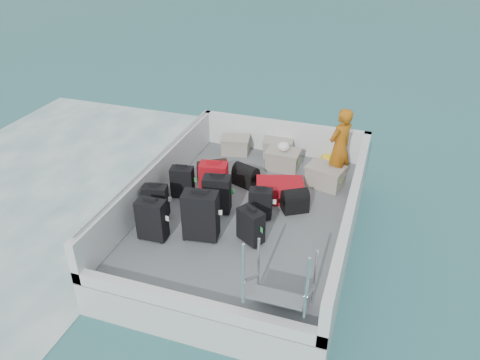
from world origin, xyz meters
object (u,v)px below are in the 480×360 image
at_px(crate_0, 235,146).
at_px(crate_3, 325,177).
at_px(suitcase_0, 152,220).
at_px(suitcase_5, 214,181).
at_px(suitcase_6, 251,226).
at_px(suitcase_3, 201,216).
at_px(suitcase_8, 280,190).
at_px(passenger, 340,147).
at_px(crate_2, 283,160).
at_px(suitcase_2, 182,182).
at_px(suitcase_1, 156,202).
at_px(crate_1, 278,149).
at_px(suitcase_4, 217,195).
at_px(suitcase_7, 261,204).

xyz_separation_m(crate_0, crate_3, (2.05, -0.75, 0.03)).
bearing_deg(suitcase_0, suitcase_5, 70.47).
bearing_deg(suitcase_6, suitcase_3, -136.95).
bearing_deg(crate_0, suitcase_8, -46.87).
distance_m(crate_0, passenger, 2.38).
relative_size(suitcase_6, crate_2, 0.93).
relative_size(suitcase_3, crate_2, 1.32).
xyz_separation_m(suitcase_2, passenger, (2.58, 1.37, 0.47)).
bearing_deg(suitcase_5, crate_2, 47.33).
height_order(suitcase_1, suitcase_3, suitcase_3).
bearing_deg(suitcase_3, suitcase_2, 118.54).
xyz_separation_m(suitcase_3, suitcase_8, (0.89, 1.53, -0.25)).
bearing_deg(crate_1, suitcase_5, -109.69).
bearing_deg(suitcase_6, suitcase_0, -132.98).
relative_size(suitcase_3, suitcase_4, 1.22).
bearing_deg(suitcase_0, suitcase_3, 18.07).
height_order(suitcase_3, crate_3, suitcase_3).
distance_m(suitcase_1, suitcase_3, 0.99).
distance_m(suitcase_0, suitcase_7, 1.82).
relative_size(suitcase_0, suitcase_4, 1.03).
bearing_deg(suitcase_1, suitcase_5, 40.20).
bearing_deg(crate_1, suitcase_0, -108.85).
bearing_deg(suitcase_2, crate_3, 16.08).
xyz_separation_m(suitcase_7, suitcase_8, (0.16, 0.69, -0.11)).
bearing_deg(suitcase_3, suitcase_7, 40.03).
distance_m(crate_2, passenger, 1.26).
bearing_deg(suitcase_1, passenger, 25.39).
xyz_separation_m(suitcase_5, suitcase_6, (1.03, -1.04, -0.05)).
relative_size(suitcase_1, suitcase_3, 0.73).
bearing_deg(suitcase_1, suitcase_7, 5.53).
bearing_deg(suitcase_3, suitcase_4, 83.09).
bearing_deg(suitcase_0, suitcase_6, 13.99).
relative_size(suitcase_4, crate_3, 1.06).
height_order(suitcase_1, crate_1, suitcase_1).
bearing_deg(suitcase_0, suitcase_7, 35.40).
relative_size(suitcase_6, crate_3, 0.90).
bearing_deg(crate_3, suitcase_0, -132.87).
distance_m(suitcase_7, crate_2, 1.79).
bearing_deg(suitcase_6, crate_3, 99.64).
distance_m(crate_1, crate_3, 1.47).
bearing_deg(suitcase_8, suitcase_3, 132.68).
height_order(suitcase_3, suitcase_8, suitcase_3).
height_order(suitcase_1, crate_3, suitcase_1).
bearing_deg(crate_0, crate_3, -19.97).
height_order(suitcase_0, suitcase_6, suitcase_0).
xyz_separation_m(suitcase_6, crate_2, (-0.10, 2.47, -0.10)).
bearing_deg(suitcase_0, crate_3, 45.34).
relative_size(suitcase_2, crate_0, 1.04).
bearing_deg(suitcase_0, suitcase_8, 46.30).
bearing_deg(suitcase_4, suitcase_5, 107.70).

